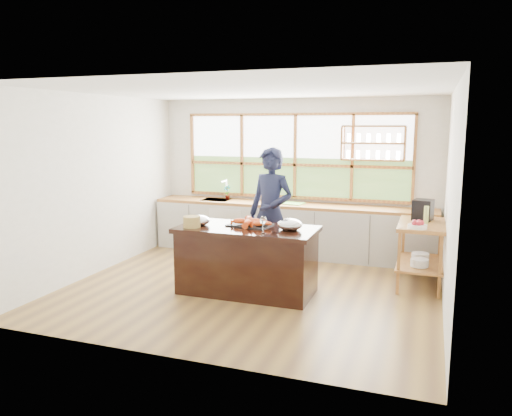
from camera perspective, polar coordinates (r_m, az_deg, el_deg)
The scene contains 18 objects.
ground_plane at distance 7.05m, azimuth -0.45°, elevation -9.09°, with size 5.00×5.00×0.00m, color olive.
room_shell at distance 7.18m, azimuth 1.12°, elevation 5.53°, with size 5.02×4.52×2.71m.
back_counter at distance 8.72m, azimuth 3.79°, elevation -2.38°, with size 4.90×0.63×0.90m.
right_shelf_unit at distance 7.36m, azimuth 18.32°, elevation -3.90°, with size 0.62×1.10×0.90m.
island at distance 6.74m, azimuth -1.03°, elevation -5.94°, with size 1.85×0.90×0.90m.
cook at distance 7.29m, azimuth 1.71°, elevation -0.65°, with size 0.70×0.46×1.93m, color #161A33.
potted_plant at distance 9.07m, azimuth -3.31°, elevation 1.79°, with size 0.14×0.10×0.27m, color slate.
cutting_board at distance 8.63m, azimuth 4.09°, elevation 0.54°, with size 0.40×0.30×0.01m, color #67B444.
espresso_machine at distance 7.51m, azimuth 18.54°, elevation -0.20°, with size 0.26×0.28×0.30m, color black.
wine_bottle at distance 7.18m, azimuth 18.88°, elevation -0.80°, with size 0.06×0.06×0.26m, color #AEBE5F.
fruit_bowl at distance 6.91m, azimuth 17.97°, elevation -1.87°, with size 0.25×0.25×0.11m.
slate_board at distance 6.76m, azimuth -0.71°, elevation -1.93°, with size 0.55×0.40×0.02m, color black.
lobster_pile at distance 6.71m, azimuth -0.62°, elevation -1.58°, with size 0.52×0.48×0.08m.
mixing_bowl_left at distance 6.83m, azimuth -6.48°, elevation -1.42°, with size 0.29×0.29×0.14m, color silver.
mixing_bowl_right at distance 6.48m, azimuth 3.89°, elevation -1.91°, with size 0.33×0.33×0.16m, color silver.
wine_glass at distance 6.23m, azimuth 0.81°, elevation -1.48°, with size 0.08×0.08×0.22m.
wicker_basket at distance 6.69m, azimuth -7.35°, elevation -1.57°, with size 0.23×0.23×0.15m, color tan.
parchment_roll at distance 7.04m, azimuth -6.34°, elevation -1.27°, with size 0.08×0.08×0.30m, color white.
Camera 1 is at (2.28, -6.28, 2.25)m, focal length 35.00 mm.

